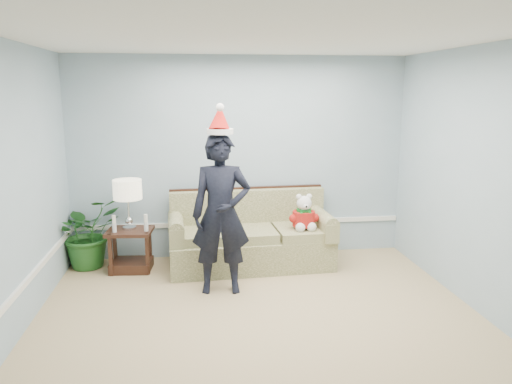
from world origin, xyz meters
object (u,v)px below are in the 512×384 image
object	(u,v)px
table_lamp	(128,192)
houseplant	(88,232)
teddy_bear	(304,216)
man	(221,214)
sofa	(250,239)
side_table	(131,254)

from	to	relation	value
table_lamp	houseplant	distance (m)	0.81
table_lamp	teddy_bear	size ratio (longest dim) A/B	1.36
man	houseplant	bearing A→B (deg)	151.76
sofa	side_table	size ratio (longest dim) A/B	3.57
sofa	man	size ratio (longest dim) A/B	1.18
houseplant	man	xyz separation A→B (m)	(1.66, -1.02, 0.44)
houseplant	table_lamp	bearing A→B (deg)	-19.17
sofa	man	bearing A→B (deg)	-119.41
sofa	houseplant	bearing A→B (deg)	171.94
table_lamp	houseplant	size ratio (longest dim) A/B	0.69
side_table	man	xyz separation A→B (m)	(1.11, -0.80, 0.69)
side_table	houseplant	distance (m)	0.65
houseplant	teddy_bear	distance (m)	2.78
sofa	side_table	distance (m)	1.53
sofa	table_lamp	bearing A→B (deg)	177.27
sofa	houseplant	size ratio (longest dim) A/B	2.31
teddy_bear	man	bearing A→B (deg)	-151.59
houseplant	man	world-z (taller)	man
sofa	side_table	xyz separation A→B (m)	(-1.52, -0.03, -0.14)
teddy_bear	houseplant	bearing A→B (deg)	170.04
side_table	sofa	bearing A→B (deg)	1.09
houseplant	teddy_bear	bearing A→B (deg)	-7.87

